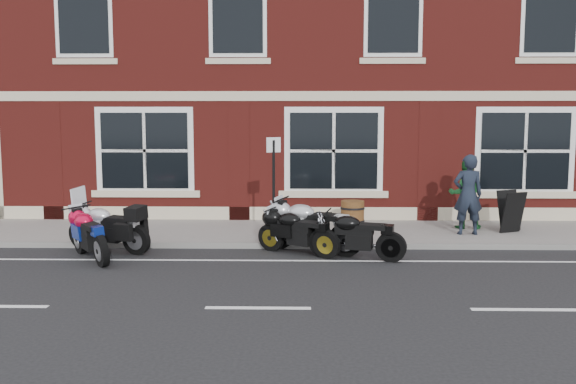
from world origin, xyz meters
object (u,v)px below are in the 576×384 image
a_board_sign (511,211)px  pedestrian_right (465,194)px  moto_sport_silver (310,225)px  moto_naked_black (355,234)px  moto_sport_red (90,233)px  moto_sport_black (297,230)px  barrel_planter (352,214)px  parking_sign (274,182)px  moto_touring_silver (107,226)px  pedestrian_left (468,195)px

a_board_sign → pedestrian_right: bearing=128.0°
moto_sport_silver → a_board_sign: 5.17m
moto_sport_silver → moto_naked_black: bearing=-97.6°
moto_sport_red → moto_sport_silver: bearing=-24.8°
moto_sport_black → moto_naked_black: bearing=-78.8°
a_board_sign → barrel_planter: bearing=147.4°
moto_sport_red → pedestrian_right: pedestrian_right is taller
moto_sport_red → parking_sign: bearing=-15.0°
moto_touring_silver → moto_sport_black: bearing=-70.1°
moto_sport_red → moto_sport_black: bearing=-27.0°
moto_naked_black → pedestrian_right: (2.96, 3.01, 0.45)m
moto_touring_silver → moto_naked_black: 5.28m
pedestrian_left → parking_sign: bearing=11.1°
moto_sport_red → pedestrian_left: (8.14, 2.28, 0.52)m
pedestrian_right → parking_sign: 5.02m
parking_sign → moto_naked_black: bearing=-59.5°
moto_sport_black → moto_sport_silver: (0.27, 0.21, 0.09)m
moto_sport_black → moto_touring_silver: bearing=118.7°
a_board_sign → moto_sport_red: bearing=171.1°
barrel_planter → parking_sign: 2.81m
pedestrian_right → barrel_planter: bearing=5.5°
moto_touring_silver → barrel_planter: (5.43, 2.36, -0.10)m
moto_sport_red → barrel_planter: bearing=-5.1°
moto_sport_silver → pedestrian_right: 4.53m
moto_touring_silver → a_board_sign: 9.35m
barrel_planter → moto_naked_black: bearing=-93.5°
parking_sign → barrel_planter: bearing=19.7°
moto_sport_silver → moto_naked_black: size_ratio=1.08×
moto_sport_red → moto_naked_black: 5.34m
moto_sport_red → moto_naked_black: size_ratio=0.92×
parking_sign → moto_touring_silver: bearing=163.8°
moto_touring_silver → moto_sport_red: 0.79m
pedestrian_right → moto_touring_silver: bearing=21.8°
moto_naked_black → a_board_sign: a_board_sign is taller
barrel_planter → a_board_sign: bearing=-7.8°
a_board_sign → parking_sign: (-5.62, -1.33, 0.83)m
moto_touring_silver → parking_sign: bearing=-58.7°
moto_touring_silver → moto_naked_black: size_ratio=1.02×
moto_naked_black → a_board_sign: bearing=-39.5°
pedestrian_right → parking_sign: (-4.65, -1.82, 0.49)m
moto_sport_red → parking_sign: size_ratio=0.78×
moto_naked_black → moto_touring_silver: bearing=100.8°
parking_sign → moto_sport_silver: bearing=-58.2°
pedestrian_right → moto_sport_black: bearing=37.6°
a_board_sign → parking_sign: parking_sign is taller
moto_naked_black → parking_sign: parking_sign is taller
pedestrian_left → a_board_sign: bearing=-163.9°
moto_touring_silver → moto_sport_silver: (4.34, -0.00, 0.04)m
moto_sport_black → a_board_sign: (5.10, 2.07, 0.11)m
moto_sport_red → barrel_planter: moto_sport_red is taller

